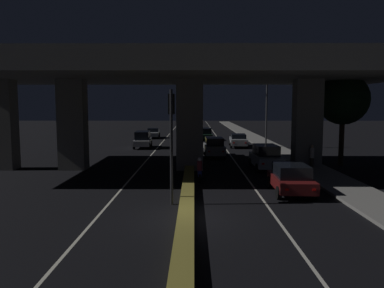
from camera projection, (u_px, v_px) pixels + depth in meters
ground_plane at (186, 218)px, 15.58m from camera, size 200.00×200.00×0.00m
lane_line_left_inner at (164, 140)px, 50.42m from camera, size 0.12×126.00×0.00m
lane_line_right_inner at (219, 140)px, 50.37m from camera, size 0.12×126.00×0.00m
median_divider at (192, 139)px, 50.37m from camera, size 0.66×126.00×0.38m
sidewalk_right at (267, 145)px, 43.37m from camera, size 2.77×126.00×0.15m
elevated_overpass at (185, 74)px, 26.76m from camera, size 31.47×13.91×8.84m
traffic_light_left_of_median at (171, 127)px, 17.39m from camera, size 0.30×0.49×5.40m
street_lamp at (263, 107)px, 40.82m from camera, size 2.33×0.32×7.55m
car_dark_red_lead at (291, 178)px, 19.83m from camera, size 2.09×4.05×1.56m
car_silver_second at (266, 157)px, 27.30m from camera, size 2.02×4.16×1.80m
car_silver_third at (214, 147)px, 34.17m from camera, size 1.99×4.35×1.76m
car_silver_fourth at (238, 140)px, 42.19m from camera, size 2.13×4.86×1.48m
car_dark_green_fifth at (205, 134)px, 50.49m from camera, size 2.03×4.17×1.64m
car_white_lead_oncoming at (143, 139)px, 41.14m from camera, size 1.98×4.29×1.84m
car_silver_second_oncoming at (153, 133)px, 53.72m from camera, size 1.99×4.51×1.41m
motorcycle_blue_filtering_near at (200, 171)px, 23.23m from camera, size 0.32×1.89×1.46m
pedestrian_on_sidewalk at (312, 157)px, 26.36m from camera, size 0.31×0.31×1.75m
roadside_tree_kerbside_near at (343, 100)px, 28.70m from camera, size 3.92×3.92×7.10m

